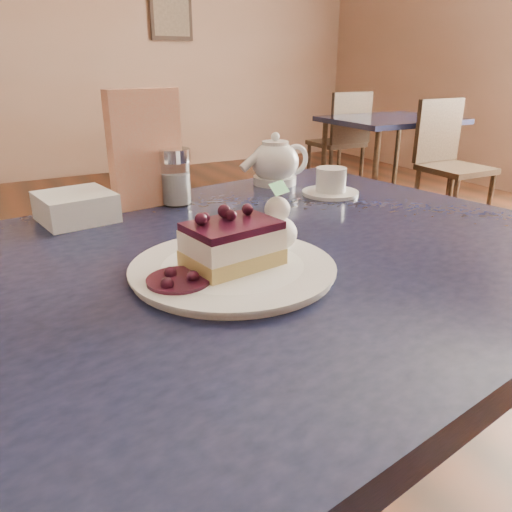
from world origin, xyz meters
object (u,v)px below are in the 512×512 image
dessert_plate (233,269)px  tea_set (285,167)px  main_table (214,311)px  bg_table_far_right (384,199)px  cheesecake_slice (232,244)px

dessert_plate → tea_set: size_ratio=1.04×
main_table → tea_set: (0.37, 0.38, 0.13)m
main_table → dessert_plate: 0.11m
tea_set → bg_table_far_right: (2.19, 1.92, -0.80)m
main_table → tea_set: size_ratio=5.05×
main_table → cheesecake_slice: size_ratio=9.94×
tea_set → bg_table_far_right: 3.03m
cheesecake_slice → bg_table_far_right: size_ratio=0.08×
main_table → tea_set: 0.54m
main_table → bg_table_far_right: bearing=33.5°
cheesecake_slice → dessert_plate: bearing=171.6°
main_table → bg_table_far_right: (2.57, 2.30, -0.67)m
tea_set → bg_table_far_right: tea_set is taller
main_table → bg_table_far_right: main_table is taller
dessert_plate → bg_table_far_right: 3.56m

